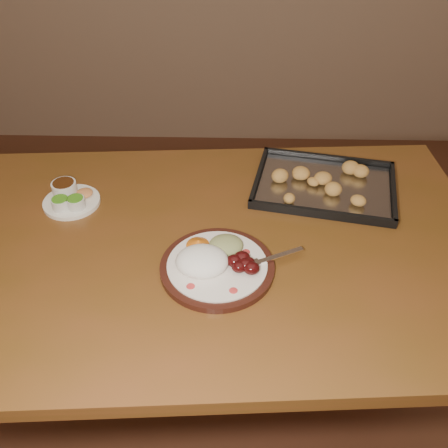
{
  "coord_description": "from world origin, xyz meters",
  "views": [
    {
      "loc": [
        -0.02,
        -0.78,
        1.59
      ],
      "look_at": [
        -0.04,
        0.22,
        0.77
      ],
      "focal_mm": 40.0,
      "sensor_mm": 36.0,
      "label": 1
    }
  ],
  "objects": [
    {
      "name": "baking_tray",
      "position": [
        0.24,
        0.41,
        0.76
      ],
      "size": [
        0.45,
        0.36,
        0.04
      ],
      "rotation": [
        0.0,
        0.0,
        -0.2
      ],
      "color": "black",
      "rests_on": "dining_table"
    },
    {
      "name": "condiment_saucer",
      "position": [
        -0.47,
        0.32,
        0.77
      ],
      "size": [
        0.16,
        0.16,
        0.05
      ],
      "rotation": [
        0.0,
        0.0,
        0.41
      ],
      "color": "white",
      "rests_on": "dining_table"
    },
    {
      "name": "dining_table",
      "position": [
        -0.11,
        0.17,
        0.65
      ],
      "size": [
        1.56,
        1.0,
        0.75
      ],
      "rotation": [
        0.0,
        0.0,
        0.07
      ],
      "color": "brown",
      "rests_on": "ground"
    },
    {
      "name": "dinner_plate",
      "position": [
        -0.06,
        0.07,
        0.77
      ],
      "size": [
        0.35,
        0.27,
        0.06
      ],
      "rotation": [
        0.0,
        0.0,
        0.05
      ],
      "color": "black",
      "rests_on": "dining_table"
    }
  ]
}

